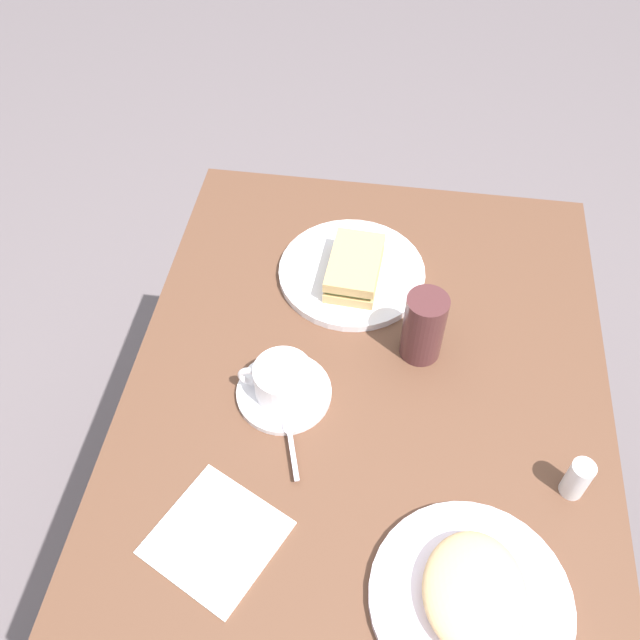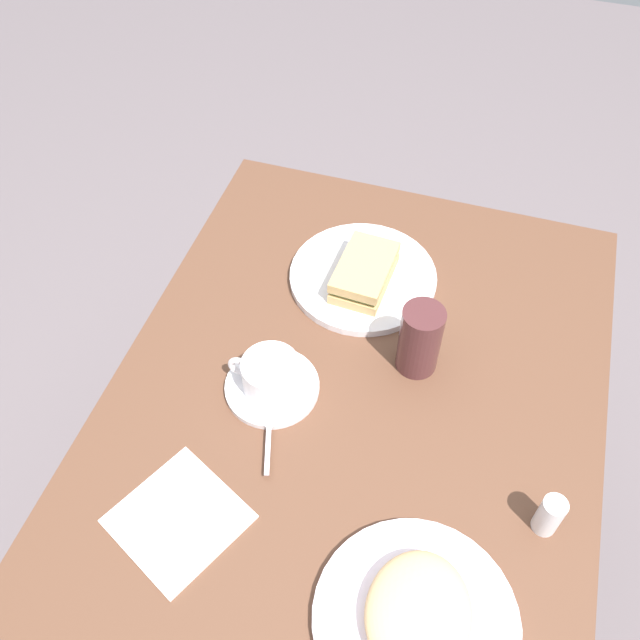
# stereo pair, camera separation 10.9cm
# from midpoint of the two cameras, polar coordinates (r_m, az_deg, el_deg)

# --- Properties ---
(ground_plane) EXTENTS (6.00, 6.00, 0.00)m
(ground_plane) POSITION_cam_midpoint_polar(r_m,az_deg,el_deg) (1.70, 0.48, -20.33)
(ground_plane) COLOR #64595D
(dining_table) EXTENTS (1.01, 0.73, 0.73)m
(dining_table) POSITION_cam_midpoint_polar(r_m,az_deg,el_deg) (1.11, 0.69, -9.80)
(dining_table) COLOR brown
(dining_table) RESTS_ON ground_plane
(sandwich_plate) EXTENTS (0.25, 0.25, 0.01)m
(sandwich_plate) POSITION_cam_midpoint_polar(r_m,az_deg,el_deg) (1.18, 0.02, 3.80)
(sandwich_plate) COLOR white
(sandwich_plate) RESTS_ON dining_table
(sandwich_front) EXTENTS (0.14, 0.09, 0.05)m
(sandwich_front) POSITION_cam_midpoint_polar(r_m,az_deg,el_deg) (1.15, 0.18, 4.18)
(sandwich_front) COLOR tan
(sandwich_front) RESTS_ON sandwich_plate
(coffee_saucer) EXTENTS (0.14, 0.14, 0.01)m
(coffee_saucer) POSITION_cam_midpoint_polar(r_m,az_deg,el_deg) (1.04, -6.04, -6.38)
(coffee_saucer) COLOR white
(coffee_saucer) RESTS_ON dining_table
(coffee_cup) EXTENTS (0.09, 0.11, 0.05)m
(coffee_cup) POSITION_cam_midpoint_polar(r_m,az_deg,el_deg) (1.01, -6.28, -5.33)
(coffee_cup) COLOR white
(coffee_cup) RESTS_ON coffee_saucer
(spoon) EXTENTS (0.10, 0.04, 0.01)m
(spoon) POSITION_cam_midpoint_polar(r_m,az_deg,el_deg) (0.99, -5.64, -9.91)
(spoon) COLOR silver
(spoon) RESTS_ON coffee_saucer
(side_plate) EXTENTS (0.25, 0.25, 0.01)m
(side_plate) POSITION_cam_midpoint_polar(r_m,az_deg,el_deg) (0.92, 8.78, -22.14)
(side_plate) COLOR white
(side_plate) RESTS_ON dining_table
(side_food_pile) EXTENTS (0.15, 0.12, 0.04)m
(side_food_pile) POSITION_cam_midpoint_polar(r_m,az_deg,el_deg) (0.89, 9.02, -21.59)
(side_food_pile) COLOR #E5B77E
(side_food_pile) RESTS_ON side_plate
(napkin) EXTENTS (0.20, 0.20, 0.00)m
(napkin) POSITION_cam_midpoint_polar(r_m,az_deg,el_deg) (0.96, -11.96, -17.44)
(napkin) COLOR white
(napkin) RESTS_ON dining_table
(salt_shaker) EXTENTS (0.03, 0.03, 0.07)m
(salt_shaker) POSITION_cam_midpoint_polar(r_m,az_deg,el_deg) (0.98, 17.51, -12.64)
(salt_shaker) COLOR silver
(salt_shaker) RESTS_ON dining_table
(drinking_glass) EXTENTS (0.06, 0.06, 0.12)m
(drinking_glass) POSITION_cam_midpoint_polar(r_m,az_deg,el_deg) (1.04, 5.64, -0.73)
(drinking_glass) COLOR #4D2729
(drinking_glass) RESTS_ON dining_table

